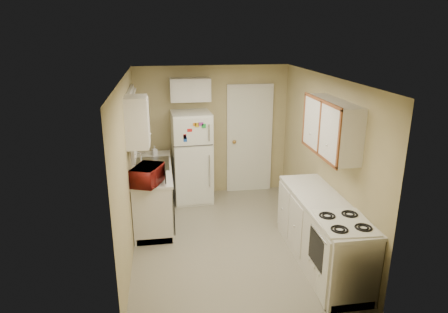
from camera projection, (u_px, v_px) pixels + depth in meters
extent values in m
plane|color=#A9A38C|center=(229.00, 239.00, 5.98)|extent=(3.80, 3.80, 0.00)
plane|color=white|center=(230.00, 78.00, 5.25)|extent=(3.80, 3.80, 0.00)
plane|color=tan|center=(128.00, 169.00, 5.41)|extent=(3.80, 3.80, 0.00)
plane|color=tan|center=(324.00, 159.00, 5.82)|extent=(3.80, 3.80, 0.00)
plane|color=tan|center=(212.00, 131.00, 7.40)|extent=(2.80, 2.80, 0.00)
plane|color=tan|center=(263.00, 227.00, 3.83)|extent=(2.80, 2.80, 0.00)
cube|color=silver|center=(154.00, 193.00, 6.53)|extent=(0.60, 1.80, 0.90)
cube|color=black|center=(173.00, 205.00, 6.00)|extent=(0.03, 0.58, 0.72)
cube|color=gray|center=(153.00, 166.00, 6.55)|extent=(0.54, 0.74, 0.16)
imported|color=maroon|center=(148.00, 174.00, 5.64)|extent=(0.56, 0.44, 0.33)
imported|color=silver|center=(154.00, 150.00, 6.95)|extent=(0.10, 0.10, 0.17)
cube|color=silver|center=(133.00, 123.00, 6.28)|extent=(0.10, 0.98, 1.08)
cube|color=silver|center=(137.00, 122.00, 5.46)|extent=(0.30, 0.45, 0.70)
cube|color=white|center=(192.00, 157.00, 7.15)|extent=(0.71, 0.69, 1.64)
cube|color=silver|center=(190.00, 90.00, 6.96)|extent=(0.70, 0.30, 0.40)
cube|color=white|center=(249.00, 140.00, 7.52)|extent=(0.86, 0.06, 2.08)
cube|color=silver|center=(322.00, 233.00, 5.26)|extent=(0.60, 2.00, 0.90)
cube|color=white|center=(341.00, 259.00, 4.70)|extent=(0.62, 0.75, 0.86)
cube|color=silver|center=(332.00, 127.00, 5.15)|extent=(0.30, 1.20, 0.70)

